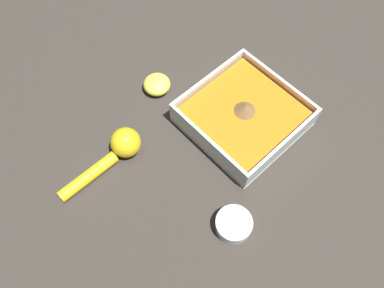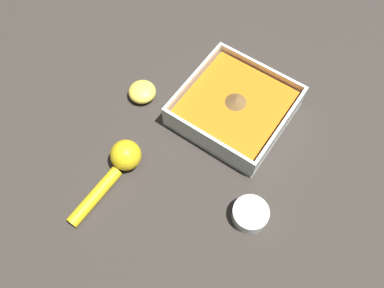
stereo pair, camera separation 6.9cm
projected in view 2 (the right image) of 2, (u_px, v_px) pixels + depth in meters
name	position (u px, v px, depth m)	size (l,w,h in m)	color
ground_plane	(230.00, 126.00, 0.74)	(4.00, 4.00, 0.00)	#332D28
square_dish	(235.00, 108.00, 0.74)	(0.20, 0.20, 0.06)	silver
spice_bowl	(250.00, 214.00, 0.64)	(0.06, 0.06, 0.03)	silver
lemon_squeezer	(118.00, 165.00, 0.68)	(0.06, 0.18, 0.06)	yellow
lemon_half	(142.00, 92.00, 0.76)	(0.06, 0.06, 0.03)	#EFDB4C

